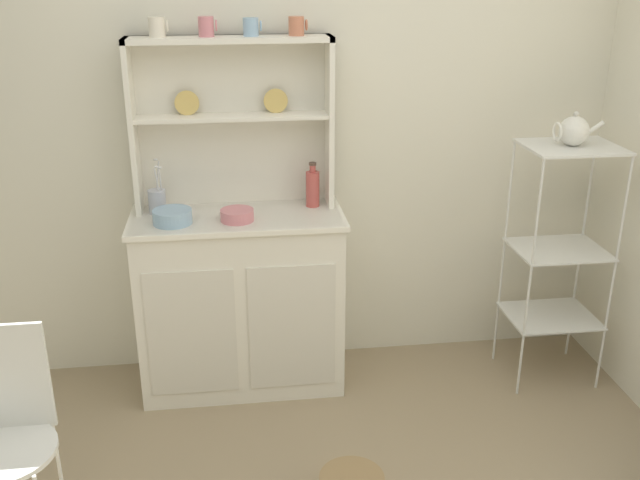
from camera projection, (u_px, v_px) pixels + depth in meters
The scene contains 14 objects.
wall_back at pixel (282, 121), 3.40m from camera, with size 3.84×0.05×2.50m, color silver.
hutch_cabinet at pixel (241, 299), 3.42m from camera, with size 0.98×0.45×0.88m.
hutch_shelf_unit at pixel (232, 111), 3.26m from camera, with size 0.91×0.18×0.78m.
bakers_rack at pixel (560, 238), 3.39m from camera, with size 0.42×0.35×1.18m.
wire_chair at pixel (3, 425), 2.38m from camera, with size 0.36×0.36×0.85m.
cup_cream_0 at pixel (157, 27), 3.05m from camera, with size 0.08×0.07×0.08m.
cup_rose_1 at pixel (207, 27), 3.07m from camera, with size 0.08×0.07×0.08m.
cup_sky_2 at pixel (251, 27), 3.10m from camera, with size 0.08×0.07×0.08m.
cup_terracotta_3 at pixel (297, 26), 3.12m from camera, with size 0.08×0.07×0.08m.
bowl_mixing_large at pixel (172, 217), 3.15m from camera, with size 0.17×0.17×0.06m, color #8EB2D1.
bowl_floral_medium at pixel (237, 215), 3.19m from camera, with size 0.15×0.15×0.05m, color #D17A84.
jam_bottle at pixel (313, 188), 3.36m from camera, with size 0.06×0.06×0.21m.
utensil_jar at pixel (157, 201), 3.27m from camera, with size 0.08×0.08×0.25m.
porcelain_teapot at pixel (574, 131), 3.20m from camera, with size 0.22×0.13×0.16m.
Camera 1 is at (-0.26, -1.74, 1.96)m, focal length 40.23 mm.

